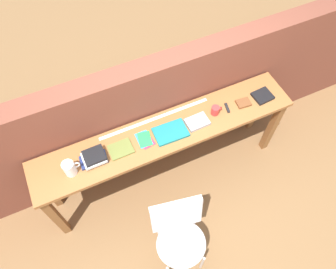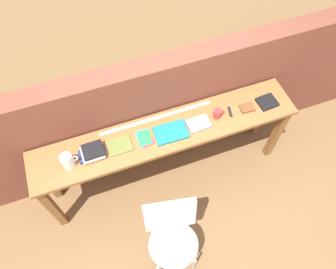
% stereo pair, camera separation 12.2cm
% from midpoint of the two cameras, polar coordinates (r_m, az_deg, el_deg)
% --- Properties ---
extents(ground_plane, '(40.00, 40.00, 0.00)m').
position_cam_midpoint_polar(ground_plane, '(3.63, 2.36, -10.71)').
color(ground_plane, brown).
extents(brick_wall_back, '(6.00, 0.20, 1.41)m').
position_cam_midpoint_polar(brick_wall_back, '(3.29, -1.27, 3.62)').
color(brick_wall_back, brown).
rests_on(brick_wall_back, ground).
extents(sideboard, '(2.50, 0.44, 0.88)m').
position_cam_midpoint_polar(sideboard, '(3.08, 0.82, -0.86)').
color(sideboard, '#996033').
rests_on(sideboard, ground).
extents(chair_white_moulded, '(0.52, 0.53, 0.89)m').
position_cam_midpoint_polar(chair_white_moulded, '(2.96, 1.98, -17.06)').
color(chair_white_moulded, silver).
rests_on(chair_white_moulded, ground).
extents(pitcher_white, '(0.14, 0.10, 0.18)m').
position_cam_midpoint_polar(pitcher_white, '(2.84, -15.88, -4.51)').
color(pitcher_white, white).
rests_on(pitcher_white, sideboard).
extents(book_stack_leftmost, '(0.24, 0.17, 0.08)m').
position_cam_midpoint_polar(book_stack_leftmost, '(2.87, -11.81, -3.11)').
color(book_stack_leftmost, navy).
rests_on(book_stack_leftmost, sideboard).
extents(magazine_cycling, '(0.21, 0.16, 0.02)m').
position_cam_midpoint_polar(magazine_cycling, '(2.90, -7.18, -2.00)').
color(magazine_cycling, olive).
rests_on(magazine_cycling, sideboard).
extents(pamphlet_pile_colourful, '(0.14, 0.19, 0.01)m').
position_cam_midpoint_polar(pamphlet_pile_colourful, '(2.92, -2.95, -0.63)').
color(pamphlet_pile_colourful, '#E5334C').
rests_on(pamphlet_pile_colourful, sideboard).
extents(book_open_centre, '(0.31, 0.21, 0.02)m').
position_cam_midpoint_polar(book_open_centre, '(2.95, 1.69, 0.34)').
color(book_open_centre, '#19757A').
rests_on(book_open_centre, sideboard).
extents(book_grey_hardcover, '(0.21, 0.15, 0.03)m').
position_cam_midpoint_polar(book_grey_hardcover, '(3.01, 6.48, 1.81)').
color(book_grey_hardcover, '#9E9EA3').
rests_on(book_grey_hardcover, sideboard).
extents(mug, '(0.11, 0.08, 0.09)m').
position_cam_midpoint_polar(mug, '(3.06, 9.79, 3.60)').
color(mug, red).
rests_on(mug, sideboard).
extents(multitool_folded, '(0.05, 0.11, 0.02)m').
position_cam_midpoint_polar(multitool_folded, '(3.14, 11.85, 3.86)').
color(multitool_folded, black).
rests_on(multitool_folded, sideboard).
extents(leather_journal_brown, '(0.14, 0.11, 0.02)m').
position_cam_midpoint_polar(leather_journal_brown, '(3.20, 14.65, 4.47)').
color(leather_journal_brown, brown).
rests_on(leather_journal_brown, sideboard).
extents(book_repair_rightmost, '(0.19, 0.17, 0.03)m').
position_cam_midpoint_polar(book_repair_rightmost, '(3.30, 17.91, 5.37)').
color(book_repair_rightmost, black).
rests_on(book_repair_rightmost, sideboard).
extents(ruler_metal_back_edge, '(1.09, 0.03, 0.00)m').
position_cam_midpoint_polar(ruler_metal_back_edge, '(3.05, -0.88, 2.90)').
color(ruler_metal_back_edge, silver).
rests_on(ruler_metal_back_edge, sideboard).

